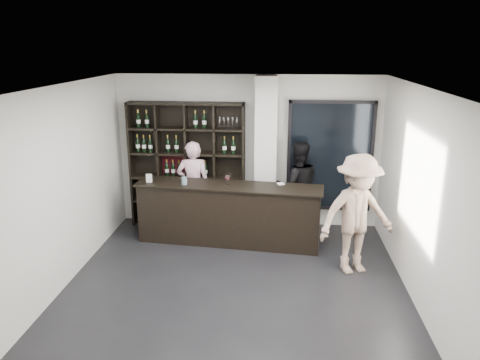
# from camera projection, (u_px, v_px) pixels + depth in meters

# --- Properties ---
(floor) EXTENTS (5.00, 5.50, 0.01)m
(floor) POSITION_uv_depth(u_px,v_px,m) (234.00, 292.00, 6.74)
(floor) COLOR black
(floor) RESTS_ON ground
(wine_shelf) EXTENTS (2.20, 0.35, 2.40)m
(wine_shelf) POSITION_uv_depth(u_px,v_px,m) (187.00, 165.00, 8.94)
(wine_shelf) COLOR black
(wine_shelf) RESTS_ON floor
(structural_column) EXTENTS (0.40, 0.40, 2.90)m
(structural_column) POSITION_uv_depth(u_px,v_px,m) (266.00, 155.00, 8.66)
(structural_column) COLOR silver
(structural_column) RESTS_ON floor
(glass_panel) EXTENTS (1.60, 0.08, 2.10)m
(glass_panel) POSITION_uv_depth(u_px,v_px,m) (330.00, 156.00, 8.78)
(glass_panel) COLOR black
(glass_panel) RESTS_ON floor
(tasting_counter) EXTENTS (3.27, 0.68, 1.08)m
(tasting_counter) POSITION_uv_depth(u_px,v_px,m) (229.00, 214.00, 8.28)
(tasting_counter) COLOR black
(tasting_counter) RESTS_ON floor
(taster_pink) EXTENTS (0.68, 0.49, 1.71)m
(taster_pink) POSITION_uv_depth(u_px,v_px,m) (193.00, 185.00, 8.87)
(taster_pink) COLOR beige
(taster_pink) RESTS_ON floor
(taster_black) EXTENTS (0.96, 0.81, 1.74)m
(taster_black) POSITION_uv_depth(u_px,v_px,m) (297.00, 187.00, 8.71)
(taster_black) COLOR black
(taster_black) RESTS_ON floor
(customer) EXTENTS (1.39, 1.08, 1.89)m
(customer) POSITION_uv_depth(u_px,v_px,m) (357.00, 215.00, 7.10)
(customer) COLOR gray
(customer) RESTS_ON floor
(wine_glass) EXTENTS (0.11, 0.11, 0.21)m
(wine_glass) POSITION_uv_depth(u_px,v_px,m) (227.00, 179.00, 8.09)
(wine_glass) COLOR white
(wine_glass) RESTS_ON tasting_counter
(spit_cup) EXTENTS (0.12, 0.12, 0.13)m
(spit_cup) POSITION_uv_depth(u_px,v_px,m) (184.00, 181.00, 8.14)
(spit_cup) COLOR silver
(spit_cup) RESTS_ON tasting_counter
(napkin_stack) EXTENTS (0.15, 0.15, 0.02)m
(napkin_stack) POSITION_uv_depth(u_px,v_px,m) (281.00, 184.00, 8.17)
(napkin_stack) COLOR white
(napkin_stack) RESTS_ON tasting_counter
(card_stand) EXTENTS (0.10, 0.05, 0.15)m
(card_stand) POSITION_uv_depth(u_px,v_px,m) (149.00, 178.00, 8.27)
(card_stand) COLOR white
(card_stand) RESTS_ON tasting_counter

